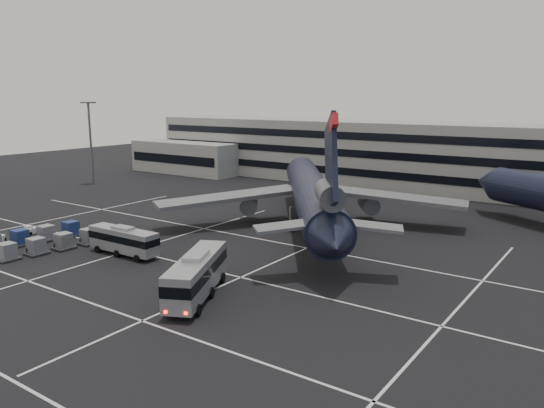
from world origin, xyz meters
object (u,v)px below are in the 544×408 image
at_px(trijet_main, 312,194).
at_px(bus_far, 124,239).
at_px(bus_near, 197,273).
at_px(uld_cluster, 42,240).
at_px(tug_a, 31,230).

distance_m(trijet_main, bus_far, 27.89).
bearing_deg(bus_near, trijet_main, 73.23).
bearing_deg(bus_near, uld_cluster, 151.32).
relative_size(bus_far, uld_cluster, 0.73).
xyz_separation_m(trijet_main, bus_near, (4.81, -30.07, -2.80)).
distance_m(bus_near, bus_far, 18.02).
height_order(trijet_main, uld_cluster, trijet_main).
bearing_deg(tug_a, bus_near, -18.71).
height_order(trijet_main, bus_far, trijet_main).
height_order(tug_a, uld_cluster, uld_cluster).
bearing_deg(tug_a, uld_cluster, -33.85).
bearing_deg(bus_far, trijet_main, -27.74).
height_order(bus_far, uld_cluster, bus_far).
height_order(bus_near, tug_a, bus_near).
xyz_separation_m(trijet_main, uld_cluster, (-24.01, -28.66, -4.21)).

